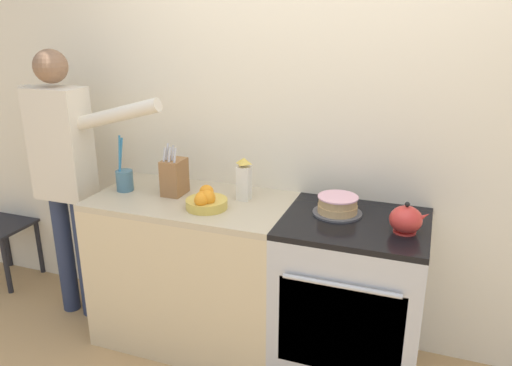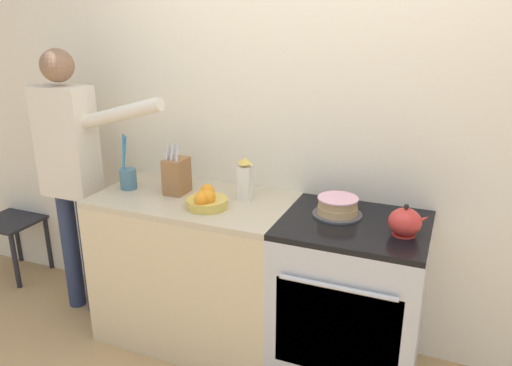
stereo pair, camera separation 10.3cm
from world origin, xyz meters
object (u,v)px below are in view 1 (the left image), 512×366
Objects in this scene: stove_range at (350,299)px; tea_kettle at (406,220)px; milk_carton at (244,180)px; dining_chair at (10,214)px; knife_block at (174,177)px; layer_cake at (338,206)px; utensil_crock at (124,179)px; person_baker at (65,165)px; fruit_bowl at (206,201)px.

stove_range is 0.58m from tea_kettle.
milk_carton reaches higher than stove_range.
tea_kettle is at bearing -39.07° from dining_chair.
knife_block is 0.35× the size of dining_chair.
utensil_crock reaches higher than layer_cake.
person_baker is at bearing 178.98° from tea_kettle.
person_baker is at bearing -179.33° from stove_range.
person_baker is at bearing -174.27° from milk_carton.
fruit_bowl is 0.13× the size of person_baker.
milk_carton is at bearing 54.35° from fruit_bowl.
milk_carton is at bearing 7.93° from utensil_crock.
stove_range is 4.79× the size of tea_kettle.
layer_cake is (-0.10, 0.06, 0.50)m from stove_range.
milk_carton is 0.14× the size of person_baker.
knife_block is 0.41m from milk_carton.
stove_range is at bearing -2.16° from knife_block.
tea_kettle is 0.11× the size of person_baker.
tea_kettle is 0.22× the size of dining_chair.
knife_block is 0.31m from fruit_bowl.
fruit_bowl is (-0.78, -0.11, 0.50)m from stove_range.
milk_carton is (0.72, 0.10, 0.04)m from utensil_crock.
fruit_bowl is 0.25m from milk_carton.
fruit_bowl reaches higher than stove_range.
stove_range is at bearing 0.78° from person_baker.
milk_carton is (-0.64, 0.09, 0.57)m from stove_range.
tea_kettle is 0.63× the size of knife_block.
person_baker reaches higher than tea_kettle.
utensil_crock is (-1.25, -0.07, 0.03)m from layer_cake.
utensil_crock is 1.34× the size of milk_carton.
tea_kettle is 0.78× the size of milk_carton.
knife_block is at bearing 8.65° from utensil_crock.
dining_chair is at bearing 175.95° from layer_cake.
milk_carton is 0.29× the size of dining_chair.
dining_chair is (-1.52, 0.20, -0.52)m from knife_block.
milk_carton reaches higher than layer_cake.
tea_kettle is at bearing -1.76° from utensil_crock.
layer_cake is 0.37m from tea_kettle.
milk_carton is at bearing 7.39° from knife_block.
utensil_crock is (-1.35, -0.01, 0.53)m from stove_range.
utensil_crock reaches higher than tea_kettle.
utensil_crock is 0.72m from milk_carton.
fruit_bowl is at bearing -166.05° from layer_cake.
stove_range is 4.04× the size of fruit_bowl.
layer_cake is 2.51m from dining_chair.
layer_cake is at bearing 13.95° from fruit_bowl.
person_baker reaches higher than layer_cake.
knife_block is at bearing 175.75° from tea_kettle.
stove_range is at bearing -30.88° from layer_cake.
stove_range is at bearing -38.39° from dining_chair.
milk_carton is 1.13m from person_baker.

